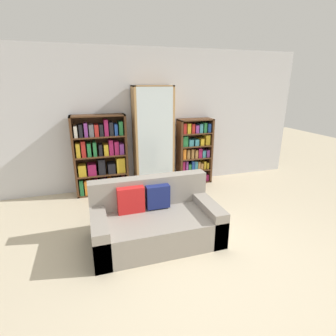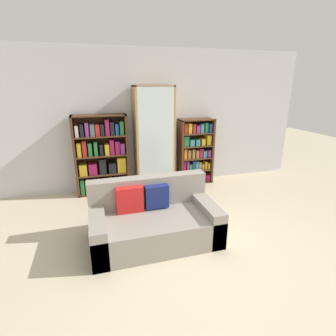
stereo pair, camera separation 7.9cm
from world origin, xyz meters
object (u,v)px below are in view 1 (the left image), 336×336
Objects in this scene: couch at (155,221)px; display_cabinet at (153,140)px; bookshelf_left at (101,158)px; wine_bottle at (177,186)px; bookshelf_right at (194,152)px.

couch is 0.83× the size of display_cabinet.
bookshelf_left is 3.87× the size of wine_bottle.
display_cabinet is at bearing 75.70° from couch.
bookshelf_left is (-0.55, 1.87, 0.43)m from couch.
bookshelf_left is 0.75× the size of display_cabinet.
bookshelf_left is 1.06m from display_cabinet.
couch is 2.34m from bookshelf_right.
couch is 1.61m from wine_bottle.
bookshelf_right is (0.88, 0.02, -0.33)m from display_cabinet.
couch is 1.11× the size of bookshelf_left.
wine_bottle is at bearing -138.47° from bookshelf_right.
wine_bottle is (0.81, 1.38, -0.11)m from couch.
display_cabinet reaches higher than bookshelf_left.
couch is 2.04m from display_cabinet.
bookshelf_left is 1.91m from bookshelf_right.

